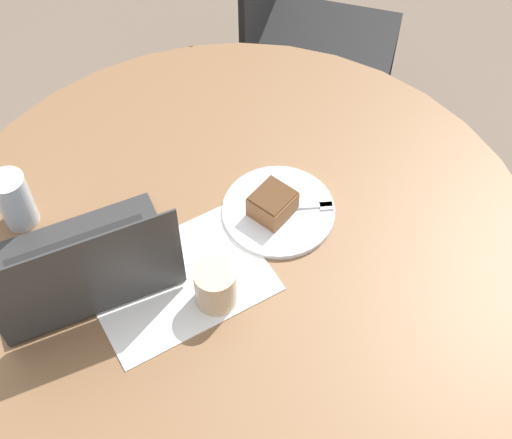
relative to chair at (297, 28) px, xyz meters
The scene contains 10 objects.
ground_plane 1.07m from the chair, 100.32° to the right, with size 12.00×12.00×0.00m, color #6B5B4C.
dining_table 0.95m from the chair, 100.32° to the right, with size 1.24×1.24×0.70m.
chair is the anchor object (origin of this frame).
paper_document 1.06m from the chair, 105.37° to the right, with size 0.41×0.37×0.00m.
plate 0.87m from the chair, 95.67° to the right, with size 0.23×0.23×0.01m.
cake_slice 0.89m from the chair, 96.50° to the right, with size 0.11×0.11×0.06m.
fork 0.86m from the chair, 92.65° to the right, with size 0.17×0.03×0.00m.
coffee_glass 1.09m from the chair, 101.03° to the right, with size 0.08×0.08×0.10m.
water_glass 1.08m from the chair, 125.26° to the right, with size 0.07×0.07×0.13m.
laptop 1.13m from the chair, 114.24° to the right, with size 0.40×0.35×0.24m.
Camera 1 is at (0.04, -0.78, 1.88)m, focal length 50.00 mm.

